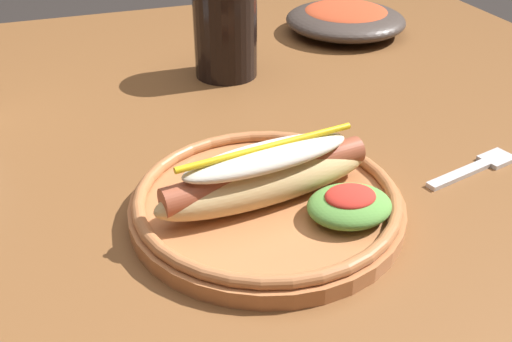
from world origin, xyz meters
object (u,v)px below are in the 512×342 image
(soda_cup, at_px, (225,33))
(side_bowl, at_px, (346,19))
(fork, at_px, (477,167))
(hot_dog_plate, at_px, (271,195))

(soda_cup, distance_m, side_bowl, 0.27)
(soda_cup, relative_size, side_bowl, 0.61)
(fork, xyz_separation_m, side_bowl, (0.07, 0.44, 0.02))
(fork, bearing_deg, side_bowl, 67.50)
(hot_dog_plate, distance_m, soda_cup, 0.35)
(hot_dog_plate, relative_size, fork, 2.10)
(hot_dog_plate, xyz_separation_m, fork, (0.23, 0.01, -0.02))
(fork, relative_size, side_bowl, 0.61)
(fork, xyz_separation_m, soda_cup, (-0.17, 0.34, 0.06))
(hot_dog_plate, relative_size, soda_cup, 2.11)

